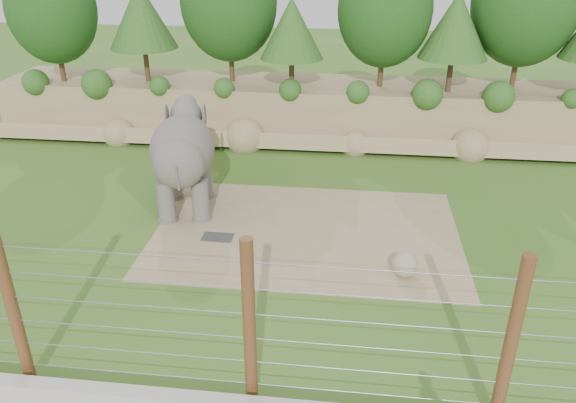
# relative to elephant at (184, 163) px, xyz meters

# --- Properties ---
(ground) EXTENTS (90.00, 90.00, 0.00)m
(ground) POSITION_rel_elephant_xyz_m (3.91, -4.24, -1.78)
(ground) COLOR #386A1E
(ground) RESTS_ON ground
(back_embankment) EXTENTS (30.00, 5.52, 8.77)m
(back_embankment) POSITION_rel_elephant_xyz_m (4.50, 8.44, 2.19)
(back_embankment) COLOR #937D5A
(back_embankment) RESTS_ON ground
(dirt_patch) EXTENTS (10.00, 7.00, 0.02)m
(dirt_patch) POSITION_rel_elephant_xyz_m (4.41, -1.24, -1.77)
(dirt_patch) COLOR #9C8961
(dirt_patch) RESTS_ON ground
(drain_grate) EXTENTS (1.00, 0.60, 0.03)m
(drain_grate) POSITION_rel_elephant_xyz_m (1.56, -1.96, -1.74)
(drain_grate) COLOR #262628
(drain_grate) RESTS_ON dirt_patch
(elephant) EXTENTS (2.67, 4.67, 3.56)m
(elephant) POSITION_rel_elephant_xyz_m (0.00, 0.00, 0.00)
(elephant) COLOR #56504C
(elephant) RESTS_ON ground
(stone_ball) EXTENTS (0.75, 0.75, 0.75)m
(stone_ball) POSITION_rel_elephant_xyz_m (7.45, -3.49, -1.38)
(stone_ball) COLOR gray
(stone_ball) RESTS_ON dirt_patch
(barrier_fence) EXTENTS (20.26, 0.26, 4.00)m
(barrier_fence) POSITION_rel_elephant_xyz_m (3.91, -8.74, 0.22)
(barrier_fence) COLOR #582A13
(barrier_fence) RESTS_ON ground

